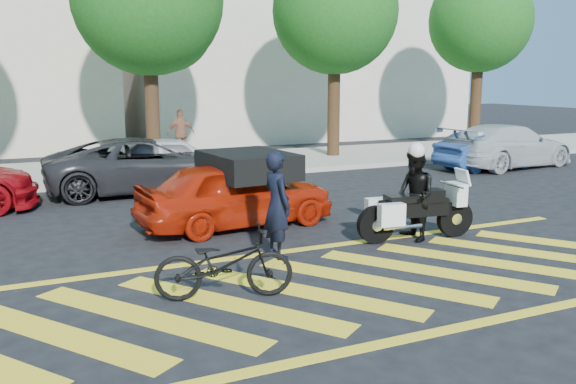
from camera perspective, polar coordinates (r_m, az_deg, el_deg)
name	(u,v)px	position (r m, az deg, el deg)	size (l,w,h in m)	color
ground	(341,285)	(8.89, 4.97, -8.70)	(90.00, 90.00, 0.00)	black
sidewalk	(155,168)	(19.93, -12.36, 2.20)	(60.00, 5.00, 0.15)	#9E998E
crosswalk	(339,286)	(8.88, 4.76, -8.72)	(12.33, 4.00, 0.01)	yellow
building_right	(291,24)	(31.30, 0.26, 15.43)	(16.00, 8.00, 11.00)	beige
tree_center	(152,5)	(19.92, -12.63, 16.69)	(4.60, 4.60, 7.56)	black
tree_right	(337,16)	(22.25, 4.64, 16.12)	(4.40, 4.40, 7.41)	black
tree_far_right	(481,25)	(26.03, 17.64, 14.66)	(4.00, 4.00, 7.10)	black
officer_bike	(277,205)	(9.98, -1.03, -1.21)	(0.65, 0.43, 1.78)	black
bicycle	(224,263)	(8.28, -6.00, -6.66)	(0.65, 1.86, 0.98)	black
police_motorcycle	(415,210)	(11.35, 11.77, -1.69)	(2.31, 0.81, 1.02)	black
officer_moto	(415,196)	(11.28, 11.78, -0.33)	(0.81, 0.63, 1.66)	black
red_convertible	(236,193)	(12.13, -4.89, -0.14)	(1.59, 3.94, 1.34)	#A91C07
parked_mid_left	(146,165)	(16.19, -13.15, 2.48)	(2.34, 5.07, 1.41)	#232326
parked_mid_right	(173,160)	(17.12, -10.73, 2.93)	(1.61, 3.99, 1.36)	silver
parked_right	(488,150)	(20.76, 18.24, 3.73)	(1.29, 3.69, 1.22)	navy
parked_far_right	(507,146)	(21.30, 19.84, 4.09)	(2.00, 4.92, 1.43)	#B2B6BA
pedestrian_right	(181,133)	(21.85, -9.98, 5.43)	(0.98, 0.41, 1.67)	#9D6147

